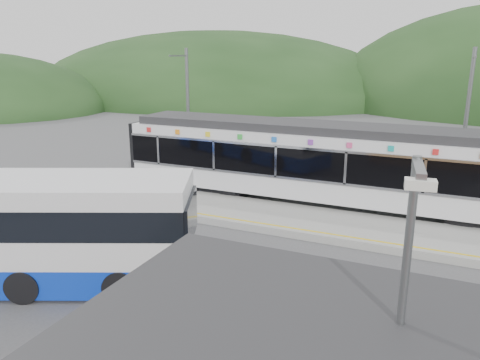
% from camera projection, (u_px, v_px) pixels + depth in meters
% --- Properties ---
extents(ground, '(120.00, 120.00, 0.00)m').
position_uv_depth(ground, '(240.00, 249.00, 16.63)').
color(ground, '#4C4C4F').
rests_on(ground, ground).
extents(hills, '(146.00, 149.00, 26.00)m').
position_uv_depth(hills, '(433.00, 226.00, 18.86)').
color(hills, '#1E3D19').
rests_on(hills, ground).
extents(platform, '(26.00, 3.20, 0.30)m').
position_uv_depth(platform, '(272.00, 217.00, 19.50)').
color(platform, '#9E9E99').
rests_on(platform, ground).
extents(yellow_line, '(26.00, 0.10, 0.01)m').
position_uv_depth(yellow_line, '(261.00, 223.00, 18.31)').
color(yellow_line, yellow).
rests_on(yellow_line, platform).
extents(train, '(20.44, 3.01, 3.74)m').
position_uv_depth(train, '(341.00, 163.00, 20.51)').
color(train, black).
rests_on(train, ground).
extents(catenary_mast_west, '(0.18, 1.80, 7.00)m').
position_uv_depth(catenary_mast_west, '(188.00, 110.00, 25.96)').
color(catenary_mast_west, slate).
rests_on(catenary_mast_west, ground).
extents(catenary_mast_east, '(0.18, 1.80, 7.00)m').
position_uv_depth(catenary_mast_east, '(465.00, 126.00, 20.46)').
color(catenary_mast_east, slate).
rests_on(catenary_mast_east, ground).
extents(lamp_post, '(0.37, 0.99, 5.47)m').
position_uv_depth(lamp_post, '(401.00, 310.00, 6.56)').
color(lamp_post, slate).
rests_on(lamp_post, ground).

